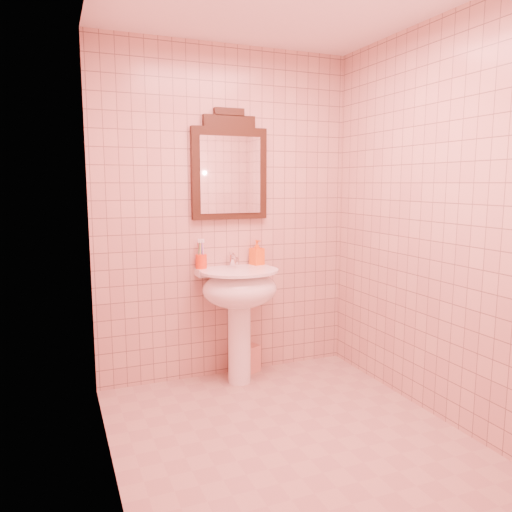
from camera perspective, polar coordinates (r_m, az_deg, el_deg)
name	(u,v)px	position (r m, az deg, el deg)	size (l,w,h in m)	color
floor	(288,436)	(3.16, 3.69, -19.85)	(2.20, 2.20, 0.00)	tan
back_wall	(226,215)	(3.81, -3.40, 4.67)	(2.00, 0.02, 2.50)	#CEA18F
pedestal_sink	(240,297)	(3.69, -1.90, -4.68)	(0.58, 0.58, 0.86)	white
faucet	(233,260)	(3.77, -2.64, -0.41)	(0.04, 0.16, 0.11)	white
mirror	(230,169)	(3.79, -3.04, 9.94)	(0.59, 0.06, 0.82)	black
toothbrush_cup	(201,261)	(3.73, -6.28, -0.58)	(0.08, 0.08, 0.19)	red
soap_dispenser	(257,252)	(3.86, 0.10, 0.41)	(0.09, 0.09, 0.20)	orange
towel	(248,359)	(4.05, -0.93, -11.69)	(0.18, 0.12, 0.21)	#E6A587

